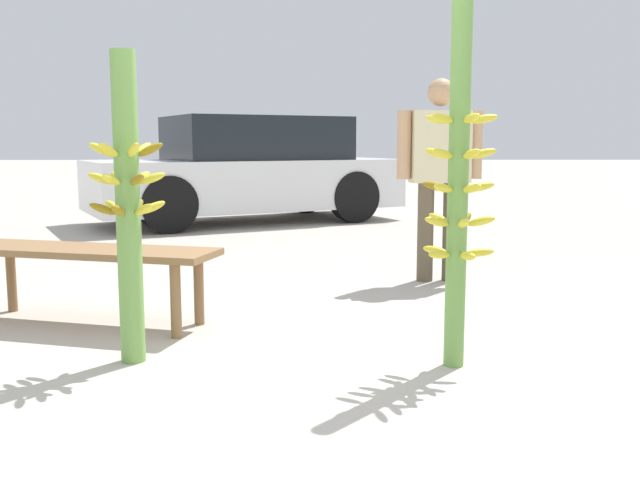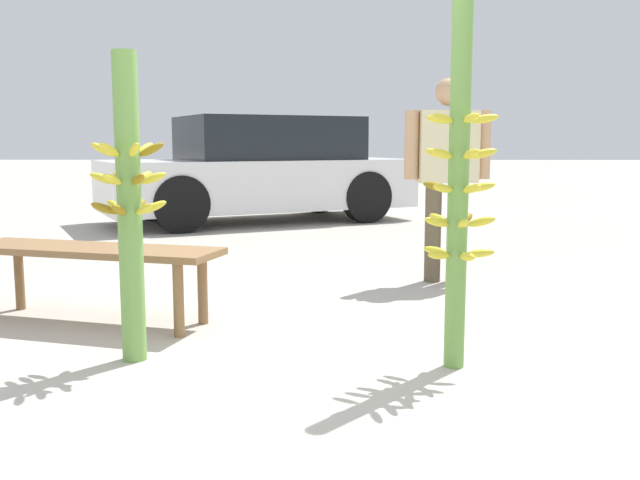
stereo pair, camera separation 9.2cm
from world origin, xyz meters
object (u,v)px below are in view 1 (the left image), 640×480
parked_car (248,171)px  banana_stalk_left (128,205)px  banana_stalk_center (458,189)px  vendor_person (440,163)px  market_bench (86,258)px

parked_car → banana_stalk_left: bearing=153.1°
banana_stalk_center → banana_stalk_left: bearing=176.9°
banana_stalk_center → parked_car: 6.57m
banana_stalk_center → vendor_person: 2.17m
market_bench → parked_car: 5.57m
banana_stalk_left → parked_car: bearing=89.8°
banana_stalk_center → market_bench: (-2.04, 0.83, -0.47)m
banana_stalk_center → parked_car: (-1.56, 6.38, -0.18)m
banana_stalk_left → vendor_person: vendor_person is taller
banana_stalk_left → banana_stalk_center: (1.59, -0.09, 0.09)m
banana_stalk_left → parked_car: size_ratio=0.34×
market_bench → banana_stalk_left: bearing=-43.2°
vendor_person → market_bench: vendor_person is taller
vendor_person → banana_stalk_left: bearing=-137.2°
banana_stalk_left → banana_stalk_center: bearing=-3.1°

